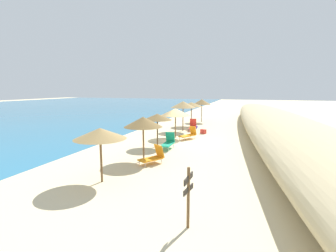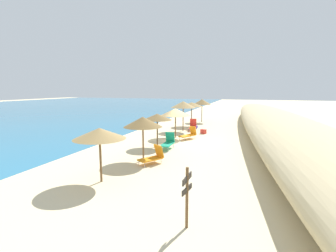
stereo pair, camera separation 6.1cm
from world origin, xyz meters
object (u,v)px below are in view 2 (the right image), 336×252
(beach_umbrella_2, at_px, (157,117))
(beach_umbrella_6, at_px, (202,102))
(beach_umbrella_3, at_px, (175,112))
(beach_ball, at_px, (196,127))
(beach_umbrella_1, at_px, (143,122))
(lounge_chair_1, at_px, (168,142))
(beach_umbrella_0, at_px, (99,134))
(lounge_chair_0, at_px, (153,156))
(lounge_chair_2, at_px, (193,126))
(beach_umbrella_5, at_px, (192,104))
(beach_umbrella_4, at_px, (183,105))
(lounge_chair_3, at_px, (189,134))
(cooler_box, at_px, (203,132))
(wooden_signpost, at_px, (187,192))

(beach_umbrella_2, bearing_deg, beach_umbrella_6, -2.31)
(beach_umbrella_3, xyz_separation_m, beach_ball, (5.30, -0.70, -2.02))
(beach_umbrella_1, bearing_deg, lounge_chair_1, -8.36)
(beach_umbrella_0, bearing_deg, lounge_chair_0, -19.88)
(lounge_chair_2, bearing_deg, beach_umbrella_2, 74.15)
(beach_umbrella_1, relative_size, beach_umbrella_5, 0.97)
(beach_umbrella_2, bearing_deg, beach_umbrella_4, -0.27)
(lounge_chair_0, bearing_deg, beach_umbrella_1, 5.28)
(beach_umbrella_6, relative_size, lounge_chair_2, 1.70)
(lounge_chair_1, bearing_deg, lounge_chair_3, -100.48)
(beach_umbrella_4, bearing_deg, beach_umbrella_2, 179.73)
(beach_umbrella_0, xyz_separation_m, beach_umbrella_1, (3.66, -0.43, 0.07))
(lounge_chair_1, relative_size, cooler_box, 3.48)
(lounge_chair_3, relative_size, beach_ball, 4.86)
(beach_umbrella_2, relative_size, beach_ball, 6.73)
(beach_umbrella_2, height_order, beach_ball, beach_umbrella_2)
(beach_umbrella_0, relative_size, lounge_chair_3, 1.42)
(lounge_chair_2, height_order, cooler_box, lounge_chair_2)
(lounge_chair_1, relative_size, lounge_chair_2, 0.97)
(lounge_chair_1, distance_m, cooler_box, 6.70)
(beach_umbrella_2, height_order, lounge_chair_1, beach_umbrella_2)
(beach_umbrella_3, distance_m, lounge_chair_1, 4.39)
(beach_umbrella_2, bearing_deg, lounge_chair_0, -162.43)
(beach_umbrella_5, height_order, lounge_chair_1, beach_umbrella_5)
(wooden_signpost, distance_m, beach_ball, 18.88)
(lounge_chair_2, xyz_separation_m, cooler_box, (-1.50, -1.35, -0.22))
(beach_umbrella_5, bearing_deg, beach_ball, -152.20)
(beach_umbrella_3, xyz_separation_m, cooler_box, (2.59, -1.96, -1.99))
(beach_umbrella_3, distance_m, lounge_chair_0, 7.79)
(lounge_chair_3, xyz_separation_m, cooler_box, (2.82, -0.71, -0.20))
(beach_umbrella_0, distance_m, beach_umbrella_4, 14.36)
(cooler_box, bearing_deg, beach_umbrella_6, 11.89)
(cooler_box, bearing_deg, lounge_chair_0, 174.32)
(lounge_chair_1, relative_size, beach_ball, 4.63)
(beach_umbrella_0, height_order, beach_umbrella_2, beach_umbrella_0)
(beach_umbrella_0, bearing_deg, lounge_chair_3, -7.99)
(beach_umbrella_4, xyz_separation_m, cooler_box, (-0.96, -2.23, -2.42))
(beach_umbrella_4, bearing_deg, wooden_signpost, -164.59)
(beach_umbrella_0, xyz_separation_m, beach_umbrella_5, (17.88, 0.00, 0.21))
(beach_umbrella_6, distance_m, cooler_box, 8.56)
(beach_umbrella_1, distance_m, lounge_chair_1, 3.68)
(beach_umbrella_6, bearing_deg, beach_umbrella_4, 175.67)
(lounge_chair_2, relative_size, lounge_chair_3, 0.98)
(beach_umbrella_5, xyz_separation_m, cooler_box, (-4.49, -2.20, -2.22))
(lounge_chair_0, bearing_deg, beach_umbrella_5, -53.93)
(beach_ball, bearing_deg, lounge_chair_3, -174.34)
(beach_umbrella_1, distance_m, lounge_chair_3, 7.24)
(lounge_chair_0, bearing_deg, beach_umbrella_0, 101.52)
(wooden_signpost, bearing_deg, beach_ball, 13.98)
(beach_umbrella_2, relative_size, beach_umbrella_6, 0.83)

